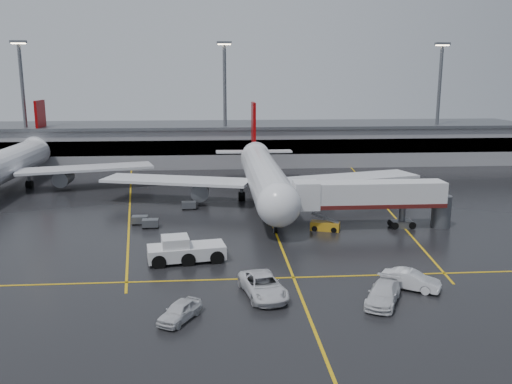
{
  "coord_description": "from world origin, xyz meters",
  "views": [
    {
      "loc": [
        -7.17,
        -69.27,
        18.48
      ],
      "look_at": [
        -2.0,
        -2.0,
        4.0
      ],
      "focal_mm": 37.68,
      "sensor_mm": 36.0,
      "label": 1
    }
  ],
  "objects": [
    {
      "name": "apron_line_left",
      "position": [
        -20.0,
        10.0,
        0.01
      ],
      "size": [
        9.99,
        69.35,
        0.02
      ],
      "primitive_type": "cube",
      "rotation": [
        0.0,
        0.0,
        0.14
      ],
      "color": "gold",
      "rests_on": "ground"
    },
    {
      "name": "service_van_a",
      "position": [
        -3.24,
        -26.07,
        0.92
      ],
      "size": [
        4.37,
        7.13,
        1.85
      ],
      "primitive_type": "imported",
      "rotation": [
        0.0,
        0.0,
        0.21
      ],
      "color": "silver",
      "rests_on": "ground"
    },
    {
      "name": "service_van_d",
      "position": [
        -10.1,
        -30.28,
        0.76
      ],
      "size": [
        3.75,
        4.73,
        1.51
      ],
      "primitive_type": "imported",
      "rotation": [
        0.0,
        0.0,
        -0.52
      ],
      "color": "silver",
      "rests_on": "ground"
    },
    {
      "name": "jet_bridge",
      "position": [
        11.87,
        -6.0,
        3.93
      ],
      "size": [
        19.9,
        3.4,
        6.05
      ],
      "color": "silver",
      "rests_on": "ground"
    },
    {
      "name": "service_van_c",
      "position": [
        9.96,
        -25.53,
        0.85
      ],
      "size": [
        5.3,
        4.28,
        1.7
      ],
      "primitive_type": "imported",
      "rotation": [
        0.0,
        0.0,
        1.0
      ],
      "color": "silver",
      "rests_on": "ground"
    },
    {
      "name": "light_mast_right",
      "position": [
        40.0,
        42.0,
        14.47
      ],
      "size": [
        3.0,
        1.2,
        25.45
      ],
      "color": "#595B60",
      "rests_on": "ground"
    },
    {
      "name": "apron_line_right",
      "position": [
        18.0,
        10.0,
        0.01
      ],
      "size": [
        7.57,
        69.64,
        0.02
      ],
      "primitive_type": "cube",
      "rotation": [
        0.0,
        0.0,
        -0.1
      ],
      "color": "gold",
      "rests_on": "ground"
    },
    {
      "name": "ground",
      "position": [
        0.0,
        0.0,
        0.0
      ],
      "size": [
        220.0,
        220.0,
        0.0
      ],
      "primitive_type": "plane",
      "color": "black",
      "rests_on": "ground"
    },
    {
      "name": "light_mast_left",
      "position": [
        -45.0,
        42.0,
        14.47
      ],
      "size": [
        3.0,
        1.2,
        25.45
      ],
      "color": "#595B60",
      "rests_on": "ground"
    },
    {
      "name": "second_airliner",
      "position": [
        -42.0,
        21.7,
        4.21
      ],
      "size": [
        48.8,
        45.6,
        14.1
      ],
      "color": "silver",
      "rests_on": "ground"
    },
    {
      "name": "service_van_b",
      "position": [
        6.6,
        -28.35,
        0.83
      ],
      "size": [
        4.67,
        6.13,
        1.65
      ],
      "primitive_type": "imported",
      "rotation": [
        0.0,
        0.0,
        -0.47
      ],
      "color": "silver",
      "rests_on": "ground"
    },
    {
      "name": "light_mast_mid",
      "position": [
        -5.0,
        42.0,
        14.47
      ],
      "size": [
        3.0,
        1.2,
        25.45
      ],
      "color": "#595B60",
      "rests_on": "ground"
    },
    {
      "name": "baggage_cart_b",
      "position": [
        -16.9,
        -1.97,
        0.63
      ],
      "size": [
        2.02,
        1.33,
        1.12
      ],
      "color": "#595B60",
      "rests_on": "ground"
    },
    {
      "name": "main_airliner",
      "position": [
        0.0,
        9.7,
        4.21
      ],
      "size": [
        48.8,
        45.6,
        14.1
      ],
      "color": "silver",
      "rests_on": "ground"
    },
    {
      "name": "pushback_tractor",
      "position": [
        -10.48,
        -16.61,
        1.11
      ],
      "size": [
        8.2,
        4.48,
        2.78
      ],
      "color": "silver",
      "rests_on": "ground"
    },
    {
      "name": "terminal",
      "position": [
        0.0,
        47.93,
        4.32
      ],
      "size": [
        122.0,
        19.0,
        8.6
      ],
      "color": "gray",
      "rests_on": "ground"
    },
    {
      "name": "belt_loader",
      "position": [
        6.19,
        -6.45,
        0.55
      ],
      "size": [
        3.81,
        2.61,
        2.23
      ],
      "color": "#C58C1A",
      "rests_on": "ground"
    },
    {
      "name": "baggage_cart_c",
      "position": [
        -11.03,
        5.63,
        0.63
      ],
      "size": [
        2.07,
        1.4,
        1.12
      ],
      "color": "#595B60",
      "rests_on": "ground"
    },
    {
      "name": "baggage_cart_a",
      "position": [
        -15.38,
        -3.75,
        0.63
      ],
      "size": [
        2.04,
        1.36,
        1.12
      ],
      "color": "#595B60",
      "rests_on": "ground"
    },
    {
      "name": "apron_line_stop",
      "position": [
        0.0,
        -22.0,
        0.01
      ],
      "size": [
        60.0,
        0.25,
        0.02
      ],
      "primitive_type": "cube",
      "color": "gold",
      "rests_on": "ground"
    },
    {
      "name": "apron_line_centre",
      "position": [
        0.0,
        0.0,
        0.01
      ],
      "size": [
        0.25,
        90.0,
        0.02
      ],
      "primitive_type": "cube",
      "color": "gold",
      "rests_on": "ground"
    }
  ]
}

